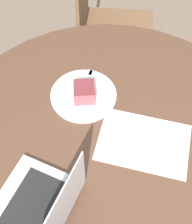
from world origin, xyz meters
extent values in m
plane|color=#6B5B4C|center=(0.00, 0.00, 0.00)|extent=(12.00, 12.00, 0.00)
cylinder|color=#4C3323|center=(0.00, 0.00, 0.01)|extent=(0.41, 0.41, 0.02)
cylinder|color=#4C3323|center=(0.00, 0.00, 0.36)|extent=(0.13, 0.13, 0.68)
cylinder|color=#4C3323|center=(0.00, 0.00, 0.72)|extent=(1.26, 1.26, 0.03)
cube|color=brown|center=(0.08, 0.89, 0.45)|extent=(0.46, 0.46, 0.02)
cube|color=brown|center=(0.29, 1.06, 0.22)|extent=(0.04, 0.04, 0.44)
cube|color=brown|center=(0.26, 0.68, 0.22)|extent=(0.04, 0.04, 0.44)
cube|color=brown|center=(-0.09, 1.10, 0.22)|extent=(0.04, 0.04, 0.44)
cube|color=brown|center=(-0.13, 0.72, 0.22)|extent=(0.04, 0.04, 0.44)
cube|color=white|center=(0.12, 0.00, 0.73)|extent=(0.36, 0.29, 0.00)
cylinder|color=silver|center=(-0.10, 0.21, 0.74)|extent=(0.26, 0.26, 0.01)
cube|color=#B74C51|center=(-0.09, 0.19, 0.77)|extent=(0.08, 0.09, 0.06)
cube|color=maroon|center=(-0.09, 0.19, 0.80)|extent=(0.08, 0.08, 0.00)
cube|color=silver|center=(-0.09, 0.24, 0.75)|extent=(0.06, 0.17, 0.00)
cube|color=silver|center=(-0.07, 0.31, 0.75)|extent=(0.03, 0.03, 0.00)
cube|color=silver|center=(-0.26, -0.25, 0.74)|extent=(0.34, 0.40, 0.02)
cube|color=black|center=(-0.26, -0.25, 0.75)|extent=(0.23, 0.30, 0.00)
cube|color=silver|center=(-0.15, -0.30, 0.85)|extent=(0.14, 0.30, 0.20)
cube|color=black|center=(-0.16, -0.30, 0.85)|extent=(0.13, 0.29, 0.19)
camera|label=1|loc=(-0.05, -0.53, 1.69)|focal=50.00mm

